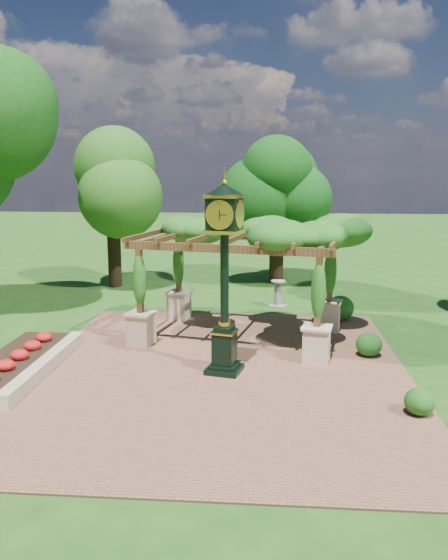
{
  "coord_description": "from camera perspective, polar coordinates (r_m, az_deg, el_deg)",
  "views": [
    {
      "loc": [
        1.2,
        -12.87,
        5.23
      ],
      "look_at": [
        0.0,
        2.5,
        2.2
      ],
      "focal_mm": 35.0,
      "sensor_mm": 36.0,
      "label": 1
    }
  ],
  "objects": [
    {
      "name": "tree_west_far",
      "position": [
        25.62,
        -11.69,
        10.65
      ],
      "size": [
        3.47,
        3.47,
        7.49
      ],
      "color": "black",
      "rests_on": "ground"
    },
    {
      "name": "flower_bed",
      "position": [
        15.79,
        -21.16,
        -8.32
      ],
      "size": [
        1.5,
        5.0,
        0.36
      ],
      "primitive_type": "cube",
      "color": "red",
      "rests_on": "ground"
    },
    {
      "name": "shrub_front",
      "position": [
        12.9,
        19.76,
        -11.86
      ],
      "size": [
        0.86,
        0.86,
        0.59
      ],
      "primitive_type": "ellipsoid",
      "rotation": [
        0.0,
        0.0,
        -0.38
      ],
      "color": "#1D5317",
      "rests_on": "brick_plaza"
    },
    {
      "name": "ground",
      "position": [
        13.95,
        -0.82,
        -10.91
      ],
      "size": [
        120.0,
        120.0,
        0.0
      ],
      "primitive_type": "plane",
      "color": "#1E4714",
      "rests_on": "ground"
    },
    {
      "name": "brick_plaza",
      "position": [
        14.87,
        -0.46,
        -9.4
      ],
      "size": [
        10.0,
        12.0,
        0.04
      ],
      "primitive_type": "cube",
      "color": "brown",
      "rests_on": "ground"
    },
    {
      "name": "pedestal_clock",
      "position": [
        13.94,
        0.04,
        1.94
      ],
      "size": [
        1.19,
        1.19,
        5.03
      ],
      "rotation": [
        0.0,
        0.0,
        -0.23
      ],
      "color": "black",
      "rests_on": "brick_plaza"
    },
    {
      "name": "border_wall",
      "position": [
        15.42,
        -18.12,
        -8.49
      ],
      "size": [
        0.35,
        5.0,
        0.4
      ],
      "primitive_type": "cube",
      "color": "#C6B793",
      "rests_on": "ground"
    },
    {
      "name": "shrub_mid",
      "position": [
        16.35,
        14.91,
        -6.53
      ],
      "size": [
        0.98,
        0.98,
        0.68
      ],
      "primitive_type": "ellipsoid",
      "rotation": [
        0.0,
        0.0,
        0.39
      ],
      "color": "#1B5317",
      "rests_on": "brick_plaza"
    },
    {
      "name": "pergola",
      "position": [
        17.0,
        1.62,
        4.27
      ],
      "size": [
        6.88,
        5.1,
        3.91
      ],
      "rotation": [
        0.0,
        0.0,
        -0.21
      ],
      "color": "beige",
      "rests_on": "brick_plaza"
    },
    {
      "name": "shrub_back",
      "position": [
        20.05,
        12.07,
        -2.85
      ],
      "size": [
        1.04,
        1.04,
        0.87
      ],
      "primitive_type": "ellipsoid",
      "rotation": [
        0.0,
        0.0,
        -0.08
      ],
      "color": "#215D1A",
      "rests_on": "brick_plaza"
    },
    {
      "name": "tree_north",
      "position": [
        26.07,
        5.64,
        10.34
      ],
      "size": [
        3.75,
        3.75,
        7.17
      ],
      "color": "#301D13",
      "rests_on": "ground"
    },
    {
      "name": "sundial",
      "position": [
        21.62,
        5.68,
        -1.64
      ],
      "size": [
        0.76,
        0.76,
        1.08
      ],
      "rotation": [
        0.0,
        0.0,
        -0.33
      ],
      "color": "gray",
      "rests_on": "ground"
    }
  ]
}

